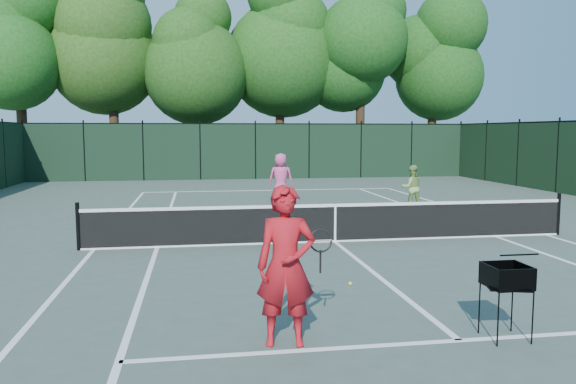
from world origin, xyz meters
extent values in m
plane|color=#414F46|center=(0.00, 0.00, 0.00)|extent=(90.00, 90.00, 0.00)
cube|color=white|center=(-5.49, 0.00, 0.00)|extent=(0.10, 23.77, 0.01)
cube|color=white|center=(5.49, 0.00, 0.00)|extent=(0.10, 23.77, 0.01)
cube|color=white|center=(-4.12, 0.00, 0.00)|extent=(0.10, 23.77, 0.01)
cube|color=white|center=(4.12, 0.00, 0.00)|extent=(0.10, 23.77, 0.01)
cube|color=white|center=(0.00, 11.88, 0.00)|extent=(10.97, 0.10, 0.01)
cube|color=white|center=(0.00, -6.40, 0.00)|extent=(8.23, 0.10, 0.01)
cube|color=white|center=(0.00, 6.40, 0.00)|extent=(8.23, 0.10, 0.01)
cube|color=white|center=(0.00, 0.00, 0.00)|extent=(0.10, 12.80, 0.01)
cube|color=black|center=(0.00, 0.00, 0.46)|extent=(11.60, 0.03, 0.85)
cube|color=white|center=(0.00, 0.00, 0.88)|extent=(11.60, 0.05, 0.07)
cube|color=white|center=(0.00, 0.00, 0.02)|extent=(11.60, 0.05, 0.04)
cube|color=white|center=(0.00, 0.00, 0.46)|extent=(0.05, 0.04, 0.91)
cylinder|color=black|center=(-5.80, 0.00, 0.53)|extent=(0.09, 0.09, 1.06)
cylinder|color=black|center=(5.80, 0.00, 0.53)|extent=(0.09, 0.09, 1.06)
cube|color=black|center=(0.00, 18.00, 1.50)|extent=(24.00, 0.05, 3.00)
cylinder|color=black|center=(-13.00, 21.50, 2.25)|extent=(0.56, 0.56, 4.50)
ellipsoid|color=#134414|center=(-13.00, 21.50, 8.18)|extent=(6.40, 6.40, 9.92)
cylinder|color=black|center=(-8.00, 22.00, 2.40)|extent=(0.56, 0.56, 4.80)
ellipsoid|color=#1E4213|center=(-8.00, 22.00, 8.71)|extent=(6.80, 6.80, 10.54)
cylinder|color=black|center=(-3.00, 21.80, 2.15)|extent=(0.56, 0.56, 4.30)
ellipsoid|color=#184012|center=(-3.00, 21.80, 7.75)|extent=(6.00, 6.00, 9.30)
cylinder|color=black|center=(2.00, 22.30, 2.50)|extent=(0.56, 0.56, 5.00)
ellipsoid|color=#164413|center=(2.00, 22.30, 9.03)|extent=(7.00, 7.00, 10.85)
cylinder|color=black|center=(7.00, 21.60, 2.30)|extent=(0.56, 0.56, 4.60)
ellipsoid|color=#134313|center=(7.00, 21.60, 8.16)|extent=(6.20, 6.20, 9.61)
cylinder|color=black|center=(12.00, 22.10, 2.20)|extent=(0.56, 0.56, 4.40)
ellipsoid|color=#123F12|center=(12.00, 22.10, 7.74)|extent=(5.80, 5.80, 8.99)
imported|color=#B0141C|center=(-2.16, -6.16, 0.98)|extent=(0.77, 0.56, 1.96)
cylinder|color=black|center=(-1.66, -5.87, 0.95)|extent=(0.03, 0.03, 0.30)
torus|color=black|center=(-1.66, -5.87, 1.22)|extent=(0.30, 0.10, 0.30)
imported|color=#CF4981|center=(-0.20, 7.32, 0.91)|extent=(0.99, 0.74, 1.83)
imported|color=#88B058|center=(3.86, 4.95, 0.75)|extent=(0.76, 0.61, 1.49)
cylinder|color=black|center=(0.37, -6.65, 0.34)|extent=(0.02, 0.02, 0.67)
cylinder|color=black|center=(0.82, -6.65, 0.34)|extent=(0.02, 0.02, 0.67)
cylinder|color=black|center=(0.37, -6.19, 0.34)|extent=(0.02, 0.02, 0.67)
cylinder|color=black|center=(0.82, -6.19, 0.34)|extent=(0.02, 0.02, 0.67)
cube|color=black|center=(0.60, -6.42, 0.81)|extent=(0.62, 0.62, 0.28)
sphere|color=#BAD12A|center=(0.60, -6.42, 0.73)|extent=(0.07, 0.07, 0.07)
sphere|color=#BAD12A|center=(0.60, -6.42, 0.73)|extent=(0.07, 0.07, 0.07)
sphere|color=#BAD12A|center=(0.60, -6.42, 0.73)|extent=(0.07, 0.07, 0.07)
sphere|color=#BAD12A|center=(0.60, -6.42, 0.73)|extent=(0.07, 0.07, 0.07)
sphere|color=#BAD12A|center=(0.60, -6.42, 0.73)|extent=(0.07, 0.07, 0.07)
sphere|color=#BAD12A|center=(0.60, -6.42, 0.73)|extent=(0.07, 0.07, 0.07)
sphere|color=#BAD12A|center=(0.60, -6.42, 0.73)|extent=(0.07, 0.07, 0.07)
sphere|color=#BAD12A|center=(0.60, -6.42, 0.73)|extent=(0.07, 0.07, 0.07)
sphere|color=#BAD12A|center=(0.60, -6.42, 0.73)|extent=(0.07, 0.07, 0.07)
sphere|color=#BAD12A|center=(0.60, -6.42, 0.73)|extent=(0.07, 0.07, 0.07)
sphere|color=#BAD12A|center=(0.60, -6.42, 0.73)|extent=(0.07, 0.07, 0.07)
sphere|color=#BAD12A|center=(0.60, -6.42, 0.73)|extent=(0.07, 0.07, 0.07)
sphere|color=#BAD12A|center=(0.60, -6.42, 0.73)|extent=(0.07, 0.07, 0.07)
sphere|color=#BAD12A|center=(0.60, -6.42, 0.73)|extent=(0.07, 0.07, 0.07)
sphere|color=#BAD12A|center=(0.60, -6.42, 0.73)|extent=(0.07, 0.07, 0.07)
sphere|color=#BAD12A|center=(0.60, -6.42, 0.73)|extent=(0.07, 0.07, 0.07)
sphere|color=#BAD12A|center=(0.60, -6.42, 0.73)|extent=(0.07, 0.07, 0.07)
sphere|color=yellow|center=(-0.67, -3.74, 0.03)|extent=(0.07, 0.07, 0.07)
camera|label=1|loc=(-3.21, -12.74, 2.60)|focal=35.00mm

